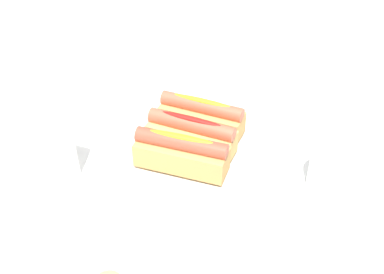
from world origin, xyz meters
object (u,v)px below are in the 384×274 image
(hotdog_back, at_px, (192,133))
(napkin_box, at_px, (38,140))
(hotdog_front, at_px, (202,116))
(water_glass, at_px, (330,169))
(serving_bowl, at_px, (192,154))
(hotdog_side, at_px, (181,153))

(hotdog_back, xyz_separation_m, napkin_box, (0.22, 0.11, 0.01))
(hotdog_front, bearing_deg, napkin_box, 37.06)
(hotdog_front, relative_size, napkin_box, 1.02)
(hotdog_back, xyz_separation_m, water_glass, (-0.23, -0.02, -0.03))
(hotdog_front, height_order, napkin_box, napkin_box)
(serving_bowl, relative_size, hotdog_side, 2.14)
(serving_bowl, xyz_separation_m, hotdog_back, (-0.00, -0.00, 0.05))
(hotdog_back, distance_m, water_glass, 0.23)
(water_glass, bearing_deg, hotdog_front, -9.67)
(hotdog_back, bearing_deg, serving_bowl, 38.00)
(hotdog_back, height_order, hotdog_side, same)
(hotdog_side, relative_size, water_glass, 1.67)
(hotdog_side, xyz_separation_m, napkin_box, (0.23, 0.06, 0.01))
(hotdog_side, height_order, napkin_box, napkin_box)
(napkin_box, bearing_deg, water_glass, -161.93)
(serving_bowl, height_order, hotdog_side, hotdog_side)
(water_glass, bearing_deg, hotdog_back, 3.78)
(serving_bowl, relative_size, water_glass, 3.58)
(serving_bowl, distance_m, hotdog_front, 0.07)
(serving_bowl, relative_size, hotdog_front, 2.11)
(hotdog_side, distance_m, water_glass, 0.24)
(water_glass, bearing_deg, napkin_box, 15.78)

